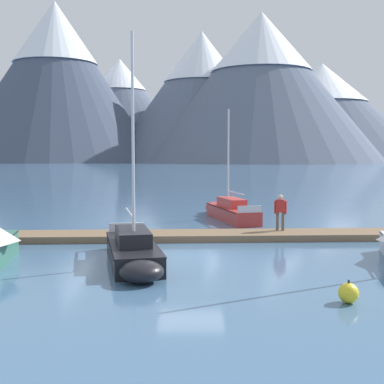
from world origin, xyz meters
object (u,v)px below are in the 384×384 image
(sailboat_second_berth, at_px, (134,251))
(person_on_dock, at_px, (280,210))
(sailboat_mid_dock_port, at_px, (229,210))
(mooring_buoy_channel_marker, at_px, (348,293))

(sailboat_second_berth, xyz_separation_m, person_on_dock, (6.19, 5.95, 0.76))
(person_on_dock, bearing_deg, sailboat_mid_dock_port, 107.72)
(mooring_buoy_channel_marker, bearing_deg, sailboat_mid_dock_port, 97.02)
(sailboat_second_berth, height_order, sailboat_mid_dock_port, sailboat_second_berth)
(mooring_buoy_channel_marker, bearing_deg, sailboat_second_berth, 143.73)
(sailboat_second_berth, distance_m, person_on_dock, 8.62)
(sailboat_second_berth, distance_m, mooring_buoy_channel_marker, 7.76)
(sailboat_mid_dock_port, distance_m, mooring_buoy_channel_marker, 16.94)
(sailboat_mid_dock_port, xyz_separation_m, person_on_dock, (2.00, -6.27, 0.75))
(sailboat_mid_dock_port, height_order, person_on_dock, sailboat_mid_dock_port)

